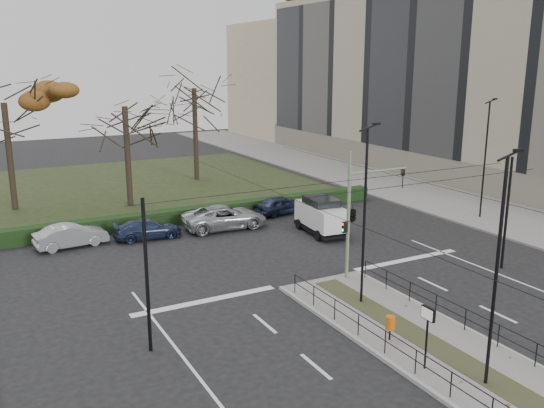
{
  "coord_description": "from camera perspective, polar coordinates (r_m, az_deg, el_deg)",
  "views": [
    {
      "loc": [
        -14.98,
        -17.76,
        10.67
      ],
      "look_at": [
        -0.96,
        8.3,
        3.38
      ],
      "focal_mm": 38.0,
      "sensor_mm": 36.0,
      "label": 1
    }
  ],
  "objects": [
    {
      "name": "traffic_light",
      "position": [
        28.68,
        8.13,
        -0.82
      ],
      "size": [
        3.91,
        2.24,
        5.75
      ],
      "color": "slate",
      "rests_on": "median_island"
    },
    {
      "name": "apartment_block",
      "position": [
        59.88,
        18.01,
        12.91
      ],
      "size": [
        13.09,
        52.1,
        21.64
      ],
      "color": "tan",
      "rests_on": "ground"
    },
    {
      "name": "parked_car_third",
      "position": [
        36.62,
        -12.23,
        -2.45
      ],
      "size": [
        4.28,
        2.02,
        1.21
      ],
      "primitive_type": "imported",
      "rotation": [
        0.0,
        0.0,
        1.49
      ],
      "color": "#1C2743",
      "rests_on": "ground"
    },
    {
      "name": "parked_car_second",
      "position": [
        36.18,
        -19.29,
        -2.97
      ],
      "size": [
        4.34,
        1.89,
        1.39
      ],
      "primitive_type": "imported",
      "rotation": [
        0.0,
        0.0,
        1.67
      ],
      "color": "#9EA0A5",
      "rests_on": "ground"
    },
    {
      "name": "median_railing",
      "position": [
        23.42,
        15.16,
        -11.14
      ],
      "size": [
        4.14,
        13.24,
        0.92
      ],
      "color": "black",
      "rests_on": "median_island"
    },
    {
      "name": "info_panel",
      "position": [
        21.05,
        15.17,
        -11.1
      ],
      "size": [
        0.13,
        0.61,
        2.32
      ],
      "color": "black",
      "rests_on": "median_island"
    },
    {
      "name": "bare_tree_center",
      "position": [
        53.05,
        -7.71,
        10.65
      ],
      "size": [
        6.91,
        6.91,
        11.09
      ],
      "color": "black",
      "rests_on": "park"
    },
    {
      "name": "catenary",
      "position": [
        25.55,
        9.04,
        -2.83
      ],
      "size": [
        20.0,
        34.0,
        6.0
      ],
      "color": "black",
      "rests_on": "ground"
    },
    {
      "name": "white_van",
      "position": [
        36.87,
        4.89,
        -1.06
      ],
      "size": [
        2.37,
        4.52,
        2.35
      ],
      "color": "silver",
      "rests_on": "ground"
    },
    {
      "name": "hedge",
      "position": [
        38.81,
        -13.9,
        -1.78
      ],
      "size": [
        38.0,
        1.0,
        1.0
      ],
      "primitive_type": "cube",
      "color": "black",
      "rests_on": "ground"
    },
    {
      "name": "rust_tree",
      "position": [
        45.55,
        -25.04,
        9.05
      ],
      "size": [
        7.5,
        7.5,
        10.26
      ],
      "color": "black",
      "rests_on": "park"
    },
    {
      "name": "park",
      "position": [
        51.67,
        -17.66,
        1.31
      ],
      "size": [
        38.0,
        26.0,
        0.1
      ],
      "primitive_type": "cube",
      "color": "black",
      "rests_on": "ground"
    },
    {
      "name": "streetlamp_median_near",
      "position": [
        19.94,
        21.39,
        -6.15
      ],
      "size": [
        0.66,
        0.14,
        7.95
      ],
      "color": "black",
      "rests_on": "median_island"
    },
    {
      "name": "median_island",
      "position": [
        23.87,
        14.85,
        -13.03
      ],
      "size": [
        4.4,
        15.0,
        0.14
      ],
      "primitive_type": "cube",
      "color": "#605E5B",
      "rests_on": "ground"
    },
    {
      "name": "ground",
      "position": [
        25.57,
        10.97,
        -11.1
      ],
      "size": [
        140.0,
        140.0,
        0.0
      ],
      "primitive_type": "plane",
      "color": "black",
      "rests_on": "ground"
    },
    {
      "name": "streetlamp_sidewalk",
      "position": [
        42.17,
        20.37,
        4.29
      ],
      "size": [
        0.69,
        0.14,
        8.2
      ],
      "color": "black",
      "rests_on": "sidewalk_east"
    },
    {
      "name": "sidewalk_east",
      "position": [
        52.74,
        11.16,
        1.97
      ],
      "size": [
        8.0,
        90.0,
        0.14
      ],
      "primitive_type": "cube",
      "color": "#605E5B",
      "rests_on": "ground"
    },
    {
      "name": "bare_tree_near",
      "position": [
        44.1,
        -14.35,
        8.65
      ],
      "size": [
        6.52,
        6.52,
        9.91
      ],
      "color": "black",
      "rests_on": "park"
    },
    {
      "name": "streetlamp_median_far",
      "position": [
        25.42,
        9.18,
        -1.01
      ],
      "size": [
        0.67,
        0.14,
        8.06
      ],
      "color": "black",
      "rests_on": "median_island"
    },
    {
      "name": "parked_car_fourth",
      "position": [
        38.04,
        -4.7,
        -1.3
      ],
      "size": [
        5.69,
        2.91,
        1.54
      ],
      "primitive_type": "imported",
      "rotation": [
        0.0,
        0.0,
        1.5
      ],
      "color": "#9EA0A5",
      "rests_on": "ground"
    },
    {
      "name": "litter_bin",
      "position": [
        23.26,
        11.63,
        -11.48
      ],
      "size": [
        0.38,
        0.38,
        0.98
      ],
      "color": "black",
      "rests_on": "median_island"
    },
    {
      "name": "parked_car_fifth",
      "position": [
        41.56,
        0.85,
        -0.08
      ],
      "size": [
        4.15,
        2.07,
        1.36
      ],
      "primitive_type": "imported",
      "rotation": [
        0.0,
        0.0,
        1.69
      ],
      "color": "#1C2743",
      "rests_on": "ground"
    }
  ]
}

